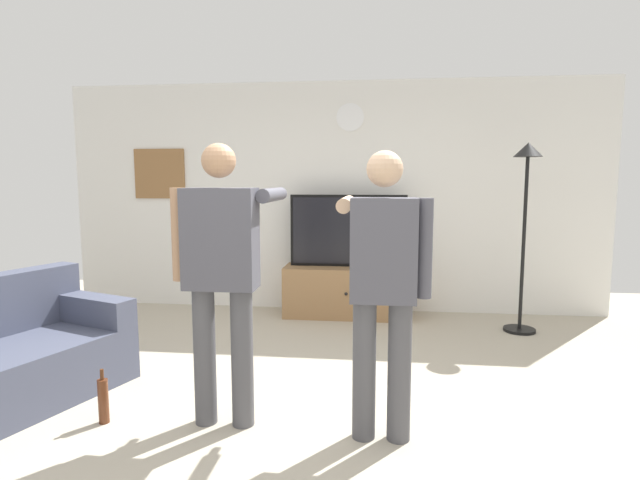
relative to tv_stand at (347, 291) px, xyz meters
The scene contains 10 objects.
ground_plane 2.63m from the tv_stand, 94.88° to the right, with size 8.40×8.40×0.00m, color #B2A893.
back_wall 1.14m from the tv_stand, 122.36° to the left, with size 6.40×0.10×2.70m, color silver.
tv_stand is the anchor object (origin of this frame).
television 0.70m from the tv_stand, 90.00° to the left, with size 1.32×0.07×0.82m.
wall_clock 2.01m from the tv_stand, 90.00° to the left, with size 0.32×0.32×0.03m, color white.
framed_picture 2.71m from the tv_stand, behind, with size 0.63×0.04×0.60m, color olive.
floor_lamp 2.15m from the tv_stand, 11.82° to the right, with size 0.32×0.32×1.93m.
person_standing_nearer_lamp 2.81m from the tv_stand, 103.40° to the right, with size 0.63×0.78×1.79m.
person_standing_nearer_couch 2.82m from the tv_stand, 82.21° to the right, with size 0.56×0.78×1.73m.
beverage_bottle 3.08m from the tv_stand, 117.27° to the right, with size 0.07×0.07×0.36m.
Camera 1 is at (0.56, -3.03, 1.57)m, focal length 28.10 mm.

